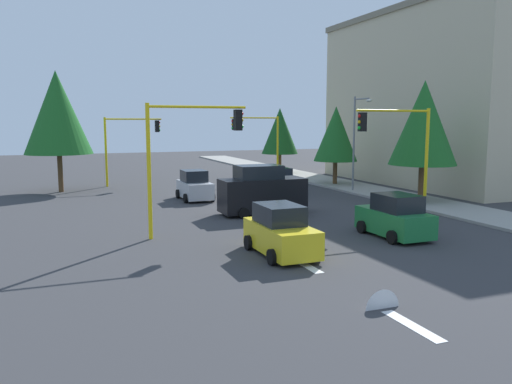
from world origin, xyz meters
name	(u,v)px	position (x,y,z in m)	size (l,w,h in m)	color
ground_plane	(258,208)	(0.00, 0.00, 0.00)	(120.00, 120.00, 0.00)	#353538
sidewalk_kerb	(360,189)	(-5.00, 10.50, 0.07)	(80.00, 4.00, 0.15)	gray
lane_arrow_near	(296,260)	(11.51, -3.00, 0.01)	(2.40, 1.10, 1.10)	silver
lane_arrow_mid	(393,315)	(17.51, -3.00, 0.01)	(2.40, 1.10, 1.10)	silver
apartment_block	(434,98)	(-6.49, 18.50, 7.14)	(20.97, 9.30, 14.25)	#C6B793
traffic_signal_near_left	(400,141)	(6.00, 5.73, 4.16)	(0.36, 4.59, 5.90)	yellow
traffic_signal_far_right	(129,137)	(-14.00, -5.68, 3.93)	(0.36, 4.59, 5.55)	yellow
traffic_signal_near_right	(188,143)	(6.00, -5.74, 4.22)	(0.36, 4.59, 5.99)	yellow
traffic_signal_far_left	(259,135)	(-14.00, 5.70, 4.02)	(0.36, 4.59, 5.68)	yellow
street_lamp_curbside	(357,133)	(-3.61, 9.20, 4.35)	(2.15, 0.28, 7.00)	slate
tree_roadside_mid	(336,134)	(-8.00, 10.00, 4.20)	(3.53, 3.53, 6.43)	brown
tree_roadside_near	(424,123)	(2.00, 10.50, 5.10)	(4.25, 4.25, 7.78)	brown
tree_opposite_side	(57,113)	(-12.00, -11.00, 5.85)	(4.85, 4.85, 8.89)	brown
tree_roadside_far	(280,131)	(-18.00, 9.50, 4.27)	(3.59, 3.59, 6.53)	brown
delivery_van_black	(262,191)	(2.00, -0.54, 1.28)	(2.22, 4.80, 2.77)	black
car_blue	(276,182)	(-4.68, 3.24, 0.90)	(4.04, 2.08, 1.98)	blue
car_silver	(195,186)	(-4.61, -2.71, 0.90)	(3.60, 2.01, 1.98)	#B2B5BA
car_green	(395,218)	(9.64, 2.84, 0.90)	(3.77, 2.08, 1.98)	#1E7238
car_yellow	(281,232)	(10.58, -3.23, 0.90)	(3.92, 2.02, 1.98)	yellow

